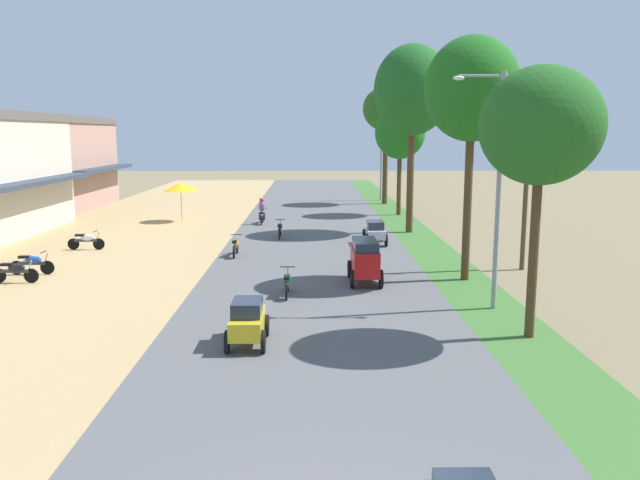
# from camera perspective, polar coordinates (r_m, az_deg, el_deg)

# --- Properties ---
(shophouse_far) EXTENTS (8.67, 10.95, 6.90)m
(shophouse_far) POSITION_cam_1_polar(r_m,az_deg,el_deg) (51.76, -23.49, 6.35)
(shophouse_far) COLOR tan
(shophouse_far) RESTS_ON ground
(parked_motorbike_third) EXTENTS (1.80, 0.54, 0.94)m
(parked_motorbike_third) POSITION_cam_1_polar(r_m,az_deg,el_deg) (26.70, -25.85, -2.48)
(parked_motorbike_third) COLOR black
(parked_motorbike_third) RESTS_ON dirt_shoulder
(parked_motorbike_fourth) EXTENTS (1.80, 0.54, 0.94)m
(parked_motorbike_fourth) POSITION_cam_1_polar(r_m,az_deg,el_deg) (28.01, -24.58, -1.86)
(parked_motorbike_fourth) COLOR black
(parked_motorbike_fourth) RESTS_ON dirt_shoulder
(parked_motorbike_fifth) EXTENTS (1.80, 0.54, 0.94)m
(parked_motorbike_fifth) POSITION_cam_1_polar(r_m,az_deg,el_deg) (32.96, -20.37, 0.02)
(parked_motorbike_fifth) COLOR black
(parked_motorbike_fifth) RESTS_ON dirt_shoulder
(vendor_umbrella) EXTENTS (2.20, 2.20, 2.52)m
(vendor_umbrella) POSITION_cam_1_polar(r_m,az_deg,el_deg) (41.63, -12.48, 4.72)
(vendor_umbrella) COLOR #99999E
(vendor_umbrella) RESTS_ON dirt_shoulder
(median_tree_nearest) EXTENTS (3.27, 3.27, 7.44)m
(median_tree_nearest) POSITION_cam_1_polar(r_m,az_deg,el_deg) (18.00, 19.35, 9.63)
(median_tree_nearest) COLOR #4C351E
(median_tree_nearest) RESTS_ON median_strip
(median_tree_second) EXTENTS (3.56, 3.56, 9.24)m
(median_tree_second) POSITION_cam_1_polar(r_m,az_deg,el_deg) (24.76, 13.59, 13.04)
(median_tree_second) COLOR #4C351E
(median_tree_second) RESTS_ON median_strip
(median_tree_third) EXTENTS (4.30, 4.30, 10.56)m
(median_tree_third) POSITION_cam_1_polar(r_m,az_deg,el_deg) (36.48, 8.35, 13.20)
(median_tree_third) COLOR #4C351E
(median_tree_third) RESTS_ON median_strip
(median_tree_fourth) EXTENTS (3.46, 3.46, 7.54)m
(median_tree_fourth) POSITION_cam_1_polar(r_m,az_deg,el_deg) (44.24, 7.26, 9.59)
(median_tree_fourth) COLOR #4C351E
(median_tree_fourth) RESTS_ON median_strip
(median_tree_fifth) EXTENTS (3.70, 3.70, 9.33)m
(median_tree_fifth) POSITION_cam_1_polar(r_m,az_deg,el_deg) (51.27, 6.00, 11.62)
(median_tree_fifth) COLOR #4C351E
(median_tree_fifth) RESTS_ON median_strip
(streetlamp_near) EXTENTS (3.16, 0.20, 7.55)m
(streetlamp_near) POSITION_cam_1_polar(r_m,az_deg,el_deg) (20.78, 15.92, 5.72)
(streetlamp_near) COLOR gray
(streetlamp_near) RESTS_ON median_strip
(streetlamp_mid) EXTENTS (3.16, 0.20, 7.42)m
(streetlamp_mid) POSITION_cam_1_polar(r_m,az_deg,el_deg) (53.97, 5.57, 8.15)
(streetlamp_mid) COLOR gray
(streetlamp_mid) RESTS_ON median_strip
(utility_pole_near) EXTENTS (1.80, 0.20, 8.33)m
(utility_pole_near) POSITION_cam_1_polar(r_m,az_deg,el_deg) (27.54, 18.24, 6.33)
(utility_pole_near) COLOR brown
(utility_pole_near) RESTS_ON ground
(car_hatchback_yellow) EXTENTS (1.04, 2.00, 1.23)m
(car_hatchback_yellow) POSITION_cam_1_polar(r_m,az_deg,el_deg) (17.19, -6.57, -7.21)
(car_hatchback_yellow) COLOR gold
(car_hatchback_yellow) RESTS_ON road_strip
(car_van_red) EXTENTS (1.19, 2.41, 1.67)m
(car_van_red) POSITION_cam_1_polar(r_m,az_deg,el_deg) (23.97, 4.08, -1.66)
(car_van_red) COLOR red
(car_van_red) RESTS_ON road_strip
(car_sedan_silver) EXTENTS (1.10, 2.26, 1.19)m
(car_sedan_silver) POSITION_cam_1_polar(r_m,az_deg,el_deg) (32.52, 4.98, 0.81)
(car_sedan_silver) COLOR #B7BCC1
(car_sedan_silver) RESTS_ON road_strip
(motorbike_ahead_second) EXTENTS (0.54, 1.80, 0.94)m
(motorbike_ahead_second) POSITION_cam_1_polar(r_m,az_deg,el_deg) (22.17, -2.99, -3.78)
(motorbike_ahead_second) COLOR black
(motorbike_ahead_second) RESTS_ON road_strip
(motorbike_ahead_third) EXTENTS (0.54, 1.80, 0.94)m
(motorbike_ahead_third) POSITION_cam_1_polar(r_m,az_deg,el_deg) (29.52, -7.65, -0.48)
(motorbike_ahead_third) COLOR black
(motorbike_ahead_third) RESTS_ON road_strip
(motorbike_ahead_fourth) EXTENTS (0.54, 1.80, 0.94)m
(motorbike_ahead_fourth) POSITION_cam_1_polar(r_m,az_deg,el_deg) (34.47, -3.65, 1.04)
(motorbike_ahead_fourth) COLOR black
(motorbike_ahead_fourth) RESTS_ON road_strip
(motorbike_ahead_fifth) EXTENTS (0.54, 1.80, 1.66)m
(motorbike_ahead_fifth) POSITION_cam_1_polar(r_m,az_deg,el_deg) (39.76, -5.27, 2.58)
(motorbike_ahead_fifth) COLOR black
(motorbike_ahead_fifth) RESTS_ON road_strip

